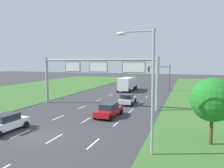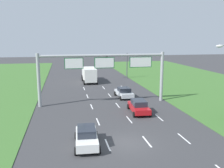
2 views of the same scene
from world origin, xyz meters
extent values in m
plane|color=#38383A|center=(0.00, 0.00, 0.00)|extent=(200.00, 200.00, 0.00)
cube|color=white|center=(-1.75, 0.00, 0.00)|extent=(0.14, 2.40, 0.01)
cube|color=white|center=(-1.75, 6.00, 0.00)|extent=(0.14, 2.40, 0.01)
cube|color=white|center=(-1.75, 12.00, 0.00)|extent=(0.14, 2.40, 0.01)
cube|color=white|center=(-1.75, 18.00, 0.00)|extent=(0.14, 2.40, 0.01)
cube|color=white|center=(-1.75, 24.00, 0.00)|extent=(0.14, 2.40, 0.01)
cube|color=white|center=(1.75, 0.00, 0.00)|extent=(0.14, 2.40, 0.01)
cube|color=white|center=(1.75, 6.00, 0.00)|extent=(0.14, 2.40, 0.01)
cube|color=white|center=(1.75, 12.00, 0.00)|extent=(0.14, 2.40, 0.01)
cube|color=white|center=(1.75, 18.00, 0.00)|extent=(0.14, 2.40, 0.01)
cube|color=white|center=(1.75, 24.00, 0.00)|extent=(0.14, 2.40, 0.01)
cube|color=white|center=(5.25, 0.00, 0.00)|extent=(0.14, 2.40, 0.01)
cube|color=white|center=(5.25, 6.00, 0.00)|extent=(0.14, 2.40, 0.01)
cube|color=white|center=(5.25, 12.00, 0.00)|extent=(0.14, 2.40, 0.01)
cube|color=white|center=(5.25, 18.00, 0.00)|extent=(0.14, 2.40, 0.01)
cube|color=white|center=(5.25, 24.00, 0.00)|extent=(0.14, 2.40, 0.01)
cube|color=white|center=(-3.51, 0.12, 0.66)|extent=(2.00, 4.31, 0.68)
cube|color=#232833|center=(-3.51, 0.18, 1.31)|extent=(1.62, 2.22, 0.61)
cylinder|color=black|center=(-4.32, 1.73, 0.32)|extent=(0.26, 0.65, 0.64)
cylinder|color=black|center=(-2.52, 1.63, 0.32)|extent=(0.26, 0.65, 0.64)
cube|color=red|center=(3.55, 8.31, 0.62)|extent=(2.10, 4.58, 0.60)
cube|color=#232833|center=(3.55, 8.31, 1.24)|extent=(1.68, 2.35, 0.64)
cylinder|color=black|center=(2.70, 10.05, 0.32)|extent=(0.26, 0.65, 0.64)
cylinder|color=black|center=(4.59, 9.94, 0.32)|extent=(0.26, 0.65, 0.64)
cylinder|color=black|center=(2.51, 6.67, 0.32)|extent=(0.26, 0.65, 0.64)
cylinder|color=black|center=(4.40, 6.57, 0.32)|extent=(0.26, 0.65, 0.64)
cube|color=silver|center=(3.64, 16.20, 0.62)|extent=(2.12, 4.40, 0.61)
cube|color=#232833|center=(3.64, 16.16, 1.22)|extent=(1.72, 2.12, 0.58)
cylinder|color=black|center=(2.59, 17.75, 0.32)|extent=(0.25, 0.65, 0.64)
cylinder|color=black|center=(4.51, 17.86, 0.32)|extent=(0.25, 0.65, 0.64)
cylinder|color=black|center=(2.76, 14.55, 0.32)|extent=(0.25, 0.65, 0.64)
cylinder|color=black|center=(4.69, 14.66, 0.32)|extent=(0.25, 0.65, 0.64)
cube|color=silver|center=(-0.19, 33.63, 1.55)|extent=(2.20, 2.10, 2.20)
cube|color=silver|center=(-0.19, 29.63, 1.70)|extent=(2.36, 5.60, 2.49)
cylinder|color=black|center=(-1.32, 34.13, 0.45)|extent=(0.28, 0.90, 0.90)
cylinder|color=black|center=(0.94, 34.13, 0.45)|extent=(0.28, 0.90, 0.90)
cylinder|color=black|center=(-1.40, 31.83, 0.45)|extent=(0.28, 0.90, 0.90)
cylinder|color=black|center=(1.02, 31.83, 0.45)|extent=(0.28, 0.90, 0.90)
cylinder|color=black|center=(-1.40, 27.43, 0.45)|extent=(0.28, 0.90, 0.90)
cylinder|color=black|center=(1.02, 27.43, 0.45)|extent=(0.28, 0.90, 0.90)
cylinder|color=#9EA0A5|center=(-8.40, 13.32, 3.50)|extent=(0.44, 0.44, 7.00)
cylinder|color=#9EA0A5|center=(8.40, 13.32, 3.50)|extent=(0.44, 0.44, 7.00)
cylinder|color=#9EA0A5|center=(0.00, 13.32, 6.60)|extent=(16.80, 0.32, 0.32)
cube|color=#0C5B28|center=(-3.85, 13.32, 5.61)|extent=(2.44, 0.12, 1.45)
cube|color=white|center=(-3.85, 13.25, 5.61)|extent=(2.28, 0.01, 1.29)
cube|color=#0C5B28|center=(0.20, 13.32, 5.61)|extent=(2.68, 0.12, 1.45)
cube|color=white|center=(0.20, 13.25, 5.61)|extent=(2.52, 0.01, 1.29)
cube|color=#0C5B28|center=(5.25, 13.32, 5.61)|extent=(3.13, 0.12, 1.45)
cube|color=white|center=(5.25, 13.25, 5.61)|extent=(2.97, 0.01, 1.29)
cylinder|color=#47494F|center=(8.46, 33.23, 2.80)|extent=(0.20, 0.20, 5.60)
cylinder|color=#47494F|center=(6.21, 33.23, 5.25)|extent=(4.50, 0.14, 0.14)
cube|color=black|center=(3.96, 33.23, 4.60)|extent=(0.32, 0.36, 1.10)
sphere|color=red|center=(3.96, 33.03, 4.97)|extent=(0.22, 0.22, 0.22)
sphere|color=orange|center=(3.96, 33.03, 4.60)|extent=(0.22, 0.22, 0.22)
sphere|color=green|center=(3.96, 33.03, 4.23)|extent=(0.22, 0.22, 0.22)
cylinder|color=#9EA0A5|center=(9.88, -0.61, 4.25)|extent=(0.18, 0.18, 8.50)
cylinder|color=#9EA0A5|center=(8.78, -0.61, 8.35)|extent=(2.20, 0.10, 0.10)
ellipsoid|color=silver|center=(7.68, -0.61, 8.25)|extent=(0.64, 0.32, 0.24)
cylinder|color=#513823|center=(13.87, 2.71, 1.14)|extent=(0.25, 0.25, 2.28)
sphere|color=#207824|center=(13.87, 2.71, 3.52)|extent=(3.32, 3.32, 3.32)
camera|label=1|loc=(11.98, -15.04, 6.37)|focal=35.00mm
camera|label=2|loc=(-5.18, -19.55, 9.01)|focal=40.00mm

